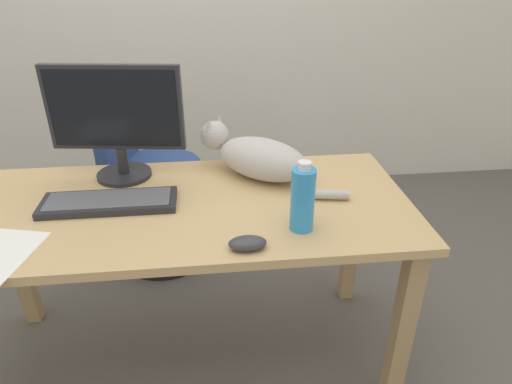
% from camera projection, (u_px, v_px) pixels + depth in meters
% --- Properties ---
extents(ground_plane, '(8.00, 8.00, 0.00)m').
position_uv_depth(ground_plane, '(195.00, 354.00, 1.84)').
color(ground_plane, '#59544F').
extents(desk, '(1.55, 0.69, 0.71)m').
position_uv_depth(desk, '(183.00, 228.00, 1.55)').
color(desk, tan).
rests_on(desk, ground_plane).
extents(office_chair, '(0.50, 0.48, 0.93)m').
position_uv_depth(office_chair, '(149.00, 187.00, 2.28)').
color(office_chair, black).
rests_on(office_chair, ground_plane).
extents(monitor, '(0.48, 0.20, 0.41)m').
position_uv_depth(monitor, '(116.00, 119.00, 1.58)').
color(monitor, '#232328').
rests_on(monitor, desk).
extents(keyboard, '(0.44, 0.15, 0.03)m').
position_uv_depth(keyboard, '(109.00, 202.00, 1.49)').
color(keyboard, '#232328').
rests_on(keyboard, desk).
extents(cat, '(0.50, 0.41, 0.20)m').
position_uv_depth(cat, '(257.00, 156.00, 1.65)').
color(cat, '#B2ADA8').
rests_on(cat, desk).
extents(computer_mouse, '(0.11, 0.06, 0.04)m').
position_uv_depth(computer_mouse, '(248.00, 243.00, 1.27)').
color(computer_mouse, '#333338').
rests_on(computer_mouse, desk).
extents(water_bottle, '(0.07, 0.07, 0.22)m').
position_uv_depth(water_bottle, '(303.00, 199.00, 1.33)').
color(water_bottle, '#2D8CD1').
rests_on(water_bottle, desk).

